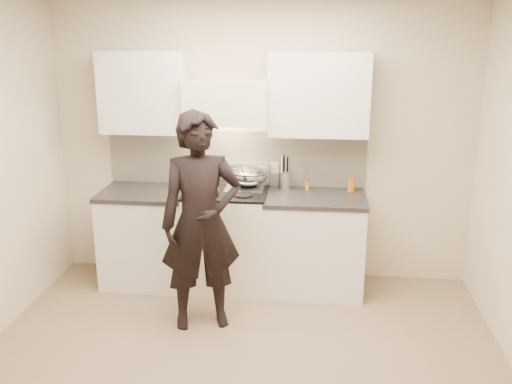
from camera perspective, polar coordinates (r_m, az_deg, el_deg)
ground_plane at (r=4.37m, az=-1.79°, el=-17.32°), size 4.00×4.00×0.00m
room_shell at (r=4.10m, az=-2.08°, el=4.72°), size 4.04×3.54×2.70m
stove at (r=5.45m, az=-2.93°, el=-4.59°), size 0.76×0.65×0.96m
counter_right at (r=5.40m, az=5.84°, el=-5.05°), size 0.92×0.67×0.92m
counter_left at (r=5.63m, az=-10.82°, el=-4.35°), size 0.82×0.67×0.92m
wok at (r=5.38m, az=-0.68°, el=1.68°), size 0.37×0.46×0.30m
stock_pot at (r=5.17m, az=-5.07°, el=0.81°), size 0.36×0.29×0.17m
utensil_crock at (r=5.41m, az=2.88°, el=1.32°), size 0.12×0.12×0.32m
spice_jar at (r=5.39m, az=5.16°, el=0.55°), size 0.04×0.04×0.08m
oil_glass at (r=5.41m, az=9.51°, el=0.68°), size 0.07×0.07×0.12m
person at (r=4.61m, az=-5.51°, el=-3.03°), size 0.76×0.61×1.80m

